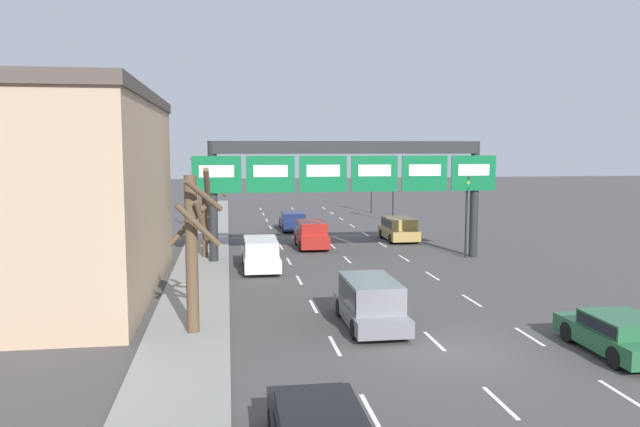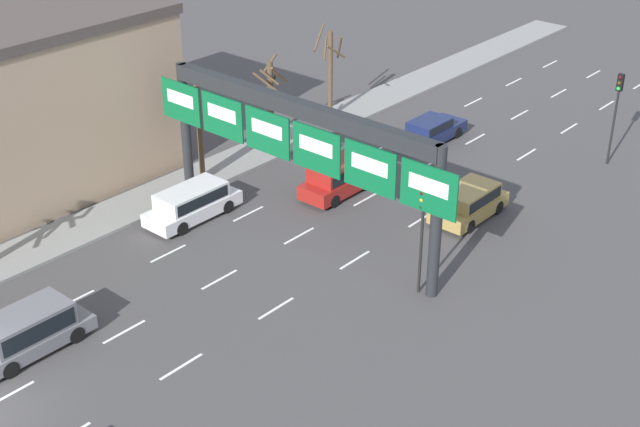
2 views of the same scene
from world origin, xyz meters
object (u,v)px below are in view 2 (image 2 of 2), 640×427
at_px(suv_gold, 469,201).
at_px(tree_bare_second, 199,127).
at_px(sign_gantry, 296,132).
at_px(tree_bare_furthest, 271,98).
at_px(traffic_light_far_end, 422,220).
at_px(tree_bare_third, 330,69).
at_px(suv_grey, 28,329).
at_px(suv_red, 338,177).
at_px(car_navy, 431,130).
at_px(suv_white, 192,202).
at_px(traffic_light_mid_block, 617,101).

bearing_deg(suv_gold, tree_bare_second, -157.26).
relative_size(sign_gantry, tree_bare_furthest, 3.27).
bearing_deg(tree_bare_furthest, traffic_light_far_end, -24.59).
distance_m(tree_bare_third, tree_bare_furthest, 5.44).
xyz_separation_m(suv_grey, tree_bare_second, (-6.26, 14.28, 1.90)).
height_order(suv_red, tree_bare_furthest, tree_bare_furthest).
distance_m(suv_red, tree_bare_third, 10.38).
distance_m(car_navy, suv_red, 8.52).
relative_size(suv_gold, suv_red, 1.00).
bearing_deg(traffic_light_far_end, sign_gantry, 178.93).
xyz_separation_m(suv_red, tree_bare_second, (-6.50, -3.19, 1.90)).
bearing_deg(suv_white, tree_bare_third, 103.48).
bearing_deg(tree_bare_furthest, suv_white, -70.92).
height_order(car_navy, traffic_light_far_end, traffic_light_far_end).
bearing_deg(sign_gantry, suv_gold, 54.43).
height_order(suv_gold, tree_bare_second, tree_bare_second).
bearing_deg(suv_white, suv_red, 61.51).
distance_m(car_navy, traffic_light_far_end, 16.01).
distance_m(suv_gold, traffic_light_far_end, 7.62).
xyz_separation_m(suv_white, tree_bare_second, (-2.98, 3.31, 1.95)).
distance_m(suv_red, traffic_light_far_end, 9.88).
bearing_deg(suv_gold, suv_grey, -108.38).
bearing_deg(tree_bare_second, suv_grey, -66.31).
bearing_deg(car_navy, tree_bare_third, -170.98).
height_order(sign_gantry, car_navy, sign_gantry).
height_order(tree_bare_second, tree_bare_furthest, tree_bare_furthest).
bearing_deg(tree_bare_second, traffic_light_mid_block, 45.75).
relative_size(suv_gold, traffic_light_mid_block, 0.83).
distance_m(suv_gold, car_navy, 9.13).
bearing_deg(tree_bare_third, suv_red, -47.35).
bearing_deg(suv_white, suv_grey, -73.31).
bearing_deg(suv_grey, suv_red, 89.22).
relative_size(car_navy, suv_grey, 0.99).
relative_size(suv_gold, traffic_light_far_end, 0.88).
distance_m(suv_gold, suv_red, 6.65).
distance_m(traffic_light_far_end, tree_bare_second, 14.91).
xyz_separation_m(car_navy, suv_grey, (0.04, -25.97, 0.20)).
bearing_deg(suv_red, suv_white, -118.49).
xyz_separation_m(traffic_light_far_end, tree_bare_second, (-14.82, 1.55, -0.55)).
bearing_deg(traffic_light_far_end, traffic_light_mid_block, 89.04).
relative_size(traffic_light_mid_block, tree_bare_second, 1.00).
relative_size(car_navy, tree_bare_second, 0.92).
distance_m(suv_grey, tree_bare_furthest, 20.57).
relative_size(sign_gantry, suv_grey, 3.63).
distance_m(sign_gantry, tree_bare_furthest, 10.57).
height_order(sign_gantry, suv_grey, sign_gantry).
bearing_deg(suv_white, traffic_light_far_end, 8.48).
xyz_separation_m(traffic_light_mid_block, traffic_light_far_end, (-0.28, -17.05, -0.19)).
xyz_separation_m(suv_white, tree_bare_third, (-3.35, 13.96, 2.24)).
bearing_deg(tree_bare_second, car_navy, 62.00).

